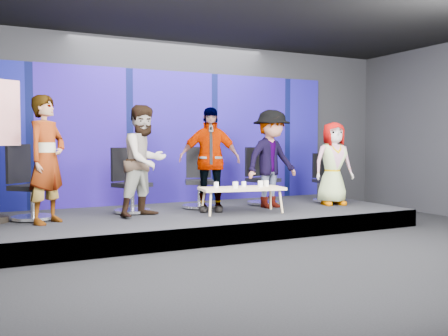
{
  "coord_description": "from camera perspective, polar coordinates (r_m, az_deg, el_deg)",
  "views": [
    {
      "loc": [
        -3.49,
        -5.41,
        1.51
      ],
      "look_at": [
        0.36,
        2.4,
        1.05
      ],
      "focal_mm": 40.0,
      "sensor_mm": 36.0,
      "label": 1
    }
  ],
  "objects": [
    {
      "name": "ground",
      "position": [
        6.61,
        6.49,
        -10.18
      ],
      "size": [
        10.0,
        10.0,
        0.0
      ],
      "primitive_type": "plane",
      "color": "black",
      "rests_on": "ground"
    },
    {
      "name": "room_walls",
      "position": [
        6.51,
        6.62,
        11.14
      ],
      "size": [
        10.02,
        8.02,
        3.51
      ],
      "color": "black",
      "rests_on": "ground"
    },
    {
      "name": "riser",
      "position": [
        8.75,
        -2.43,
        -5.91
      ],
      "size": [
        7.0,
        3.0,
        0.3
      ],
      "primitive_type": "cube",
      "color": "black",
      "rests_on": "ground"
    },
    {
      "name": "backdrop",
      "position": [
        9.99,
        -5.81,
        3.52
      ],
      "size": [
        7.0,
        0.08,
        2.6
      ],
      "primitive_type": "cube",
      "color": "#070D54",
      "rests_on": "riser"
    },
    {
      "name": "chair_a",
      "position": [
        8.26,
        -21.34,
        -2.91
      ],
      "size": [
        0.93,
        0.93,
        1.17
      ],
      "rotation": [
        0.0,
        0.0,
        0.76
      ],
      "color": "silver",
      "rests_on": "riser"
    },
    {
      "name": "panelist_a",
      "position": [
        7.79,
        -19.58,
        0.94
      ],
      "size": [
        0.81,
        0.81,
        1.9
      ],
      "primitive_type": "imported",
      "rotation": [
        0.0,
        0.0,
        0.76
      ],
      "color": "black",
      "rests_on": "riser"
    },
    {
      "name": "chair_b",
      "position": [
        8.62,
        -10.71,
        -2.65
      ],
      "size": [
        0.84,
        0.84,
        1.11
      ],
      "rotation": [
        0.0,
        0.0,
        0.46
      ],
      "color": "silver",
      "rests_on": "riser"
    },
    {
      "name": "panelist_b",
      "position": [
        8.14,
        -9.05,
        0.81
      ],
      "size": [
        1.09,
        1.0,
        1.8
      ],
      "primitive_type": "imported",
      "rotation": [
        0.0,
        0.0,
        0.46
      ],
      "color": "black",
      "rests_on": "riser"
    },
    {
      "name": "chair_c",
      "position": [
        9.13,
        -2.87,
        -2.28
      ],
      "size": [
        0.81,
        0.81,
        1.11
      ],
      "rotation": [
        0.0,
        0.0,
        -0.36
      ],
      "color": "silver",
      "rests_on": "riser"
    },
    {
      "name": "panelist_c",
      "position": [
        8.62,
        -1.67,
        0.98
      ],
      "size": [
        1.14,
        0.78,
        1.8
      ],
      "primitive_type": "imported",
      "rotation": [
        0.0,
        0.0,
        -0.36
      ],
      "color": "black",
      "rests_on": "riser"
    },
    {
      "name": "chair_d",
      "position": [
        9.65,
        4.25,
        -2.02
      ],
      "size": [
        0.75,
        0.75,
        1.1
      ],
      "rotation": [
        0.0,
        0.0,
        0.23
      ],
      "color": "silver",
      "rests_on": "riser"
    },
    {
      "name": "panelist_d",
      "position": [
        9.15,
        5.46,
        1.03
      ],
      "size": [
        1.28,
        0.91,
        1.79
      ],
      "primitive_type": "imported",
      "rotation": [
        0.0,
        0.0,
        0.23
      ],
      "color": "black",
      "rests_on": "riser"
    },
    {
      "name": "chair_e",
      "position": [
        10.27,
        11.49,
        -2.0
      ],
      "size": [
        0.65,
        0.65,
        0.98
      ],
      "rotation": [
        0.0,
        0.0,
        -0.2
      ],
      "color": "silver",
      "rests_on": "riser"
    },
    {
      "name": "panelist_e",
      "position": [
        9.76,
        12.37,
        0.49
      ],
      "size": [
        0.86,
        0.65,
        1.58
      ],
      "primitive_type": "imported",
      "rotation": [
        0.0,
        0.0,
        -0.2
      ],
      "color": "black",
      "rests_on": "riser"
    },
    {
      "name": "coffee_table",
      "position": [
        8.48,
        2.06,
        -2.46
      ],
      "size": [
        1.49,
        0.82,
        0.43
      ],
      "rotation": [
        0.0,
        0.0,
        -0.16
      ],
      "color": "tan",
      "rests_on": "riser"
    },
    {
      "name": "mug_a",
      "position": [
        8.4,
        -0.89,
        -1.94
      ],
      "size": [
        0.08,
        0.08,
        0.1
      ],
      "primitive_type": "cylinder",
      "color": "white",
      "rests_on": "coffee_table"
    },
    {
      "name": "mug_b",
      "position": [
        8.31,
        1.31,
        -1.95
      ],
      "size": [
        0.09,
        0.09,
        0.11
      ],
      "primitive_type": "cylinder",
      "color": "white",
      "rests_on": "coffee_table"
    },
    {
      "name": "mug_c",
      "position": [
        8.61,
        2.27,
        -1.84
      ],
      "size": [
        0.08,
        0.08,
        0.09
      ],
      "primitive_type": "cylinder",
      "color": "white",
      "rests_on": "coffee_table"
    },
    {
      "name": "mug_d",
      "position": [
        8.54,
        4.2,
        -1.82
      ],
      "size": [
        0.09,
        0.09,
        0.11
      ],
      "primitive_type": "cylinder",
      "color": "white",
      "rests_on": "coffee_table"
    },
    {
      "name": "mug_e",
      "position": [
        8.72,
        4.85,
        -1.75
      ],
      "size": [
        0.09,
        0.09,
        0.1
      ],
      "primitive_type": "cylinder",
      "color": "white",
      "rests_on": "coffee_table"
    },
    {
      "name": "flag_stand",
      "position": [
        8.18,
        -23.84,
        2.68
      ],
      "size": [
        0.5,
        0.33,
        2.26
      ],
      "rotation": [
        0.0,
        0.0,
        0.47
      ],
      "color": "black",
      "rests_on": "riser"
    }
  ]
}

